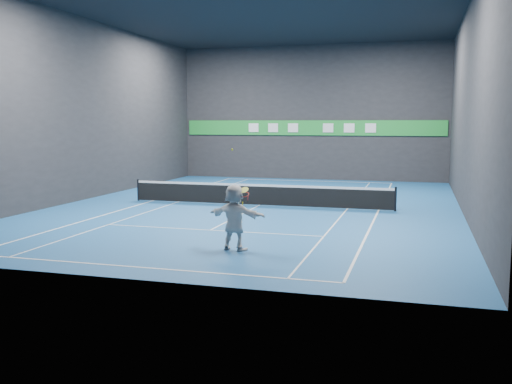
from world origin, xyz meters
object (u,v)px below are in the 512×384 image
(tennis_net, at_px, (259,194))
(tennis_ball, at_px, (232,150))
(player, at_px, (235,217))
(tennis_racket, at_px, (244,196))

(tennis_net, bearing_deg, tennis_ball, -79.24)
(tennis_net, bearing_deg, player, -78.67)
(player, height_order, tennis_racket, player)
(player, height_order, tennis_ball, tennis_ball)
(tennis_ball, bearing_deg, tennis_racket, -20.32)
(tennis_net, bearing_deg, tennis_racket, -76.86)
(tennis_ball, bearing_deg, tennis_net, 100.76)
(tennis_racket, bearing_deg, tennis_net, 103.14)
(tennis_ball, relative_size, tennis_racket, 0.09)
(player, relative_size, tennis_ball, 31.83)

